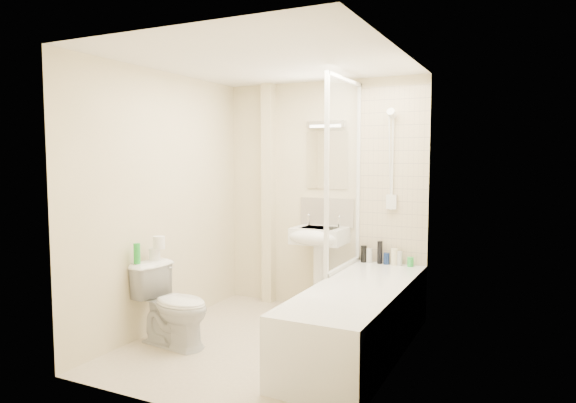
% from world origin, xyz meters
% --- Properties ---
extents(floor, '(2.50, 2.50, 0.00)m').
position_xyz_m(floor, '(0.00, 0.00, 0.00)').
color(floor, beige).
rests_on(floor, ground).
extents(wall_back, '(2.20, 0.02, 2.40)m').
position_xyz_m(wall_back, '(0.00, 1.25, 1.20)').
color(wall_back, beige).
rests_on(wall_back, ground).
extents(wall_left, '(0.02, 2.50, 2.40)m').
position_xyz_m(wall_left, '(-1.10, 0.00, 1.20)').
color(wall_left, beige).
rests_on(wall_left, ground).
extents(wall_right, '(0.02, 2.50, 2.40)m').
position_xyz_m(wall_right, '(1.10, 0.00, 1.20)').
color(wall_right, beige).
rests_on(wall_right, ground).
extents(ceiling, '(2.20, 2.50, 0.02)m').
position_xyz_m(ceiling, '(0.00, 0.00, 2.40)').
color(ceiling, white).
rests_on(ceiling, wall_back).
extents(tile_back, '(0.70, 0.01, 1.75)m').
position_xyz_m(tile_back, '(0.75, 1.24, 1.42)').
color(tile_back, beige).
rests_on(tile_back, wall_back).
extents(tile_right, '(0.01, 2.10, 1.75)m').
position_xyz_m(tile_right, '(1.09, 0.20, 1.42)').
color(tile_right, beige).
rests_on(tile_right, wall_right).
extents(pipe_boxing, '(0.12, 0.12, 2.40)m').
position_xyz_m(pipe_boxing, '(-0.62, 1.19, 1.20)').
color(pipe_boxing, beige).
rests_on(pipe_boxing, ground).
extents(splashback, '(0.60, 0.02, 0.30)m').
position_xyz_m(splashback, '(0.05, 1.24, 1.03)').
color(splashback, beige).
rests_on(splashback, wall_back).
extents(mirror, '(0.46, 0.01, 0.60)m').
position_xyz_m(mirror, '(0.05, 1.24, 1.58)').
color(mirror, white).
rests_on(mirror, wall_back).
extents(strip_light, '(0.42, 0.07, 0.07)m').
position_xyz_m(strip_light, '(0.05, 1.22, 1.95)').
color(strip_light, silver).
rests_on(strip_light, wall_back).
extents(bathtub, '(0.70, 2.10, 0.55)m').
position_xyz_m(bathtub, '(0.75, 0.20, 0.29)').
color(bathtub, white).
rests_on(bathtub, ground).
extents(shower_screen, '(0.04, 0.92, 1.80)m').
position_xyz_m(shower_screen, '(0.40, 0.80, 1.45)').
color(shower_screen, white).
rests_on(shower_screen, bathtub).
extents(shower_fixture, '(0.10, 0.16, 0.99)m').
position_xyz_m(shower_fixture, '(0.75, 1.19, 1.55)').
color(shower_fixture, white).
rests_on(shower_fixture, wall_back).
extents(pedestal_sink, '(0.53, 0.48, 1.02)m').
position_xyz_m(pedestal_sink, '(0.05, 1.01, 0.71)').
color(pedestal_sink, white).
rests_on(pedestal_sink, ground).
extents(bottle_black_a, '(0.06, 0.06, 0.17)m').
position_xyz_m(bottle_black_a, '(0.49, 1.16, 0.63)').
color(bottle_black_a, black).
rests_on(bottle_black_a, bathtub).
extents(bottle_white_a, '(0.06, 0.06, 0.14)m').
position_xyz_m(bottle_white_a, '(0.55, 1.16, 0.62)').
color(bottle_white_a, silver).
rests_on(bottle_white_a, bathtub).
extents(bottle_black_b, '(0.05, 0.05, 0.23)m').
position_xyz_m(bottle_black_b, '(0.65, 1.16, 0.66)').
color(bottle_black_b, black).
rests_on(bottle_black_b, bathtub).
extents(bottle_blue, '(0.06, 0.06, 0.11)m').
position_xyz_m(bottle_blue, '(0.72, 1.16, 0.61)').
color(bottle_blue, navy).
rests_on(bottle_blue, bathtub).
extents(bottle_cream, '(0.07, 0.07, 0.16)m').
position_xyz_m(bottle_cream, '(0.80, 1.16, 0.63)').
color(bottle_cream, '#F5ECBE').
rests_on(bottle_cream, bathtub).
extents(bottle_white_b, '(0.05, 0.05, 0.14)m').
position_xyz_m(bottle_white_b, '(0.85, 1.16, 0.62)').
color(bottle_white_b, silver).
rests_on(bottle_white_b, bathtub).
extents(bottle_green, '(0.06, 0.06, 0.09)m').
position_xyz_m(bottle_green, '(0.96, 1.16, 0.60)').
color(bottle_green, green).
rests_on(bottle_green, bathtub).
extents(toilet, '(0.57, 0.79, 0.70)m').
position_xyz_m(toilet, '(-0.72, -0.35, 0.35)').
color(toilet, white).
rests_on(toilet, ground).
extents(toilet_roll_lower, '(0.10, 0.10, 0.11)m').
position_xyz_m(toilet_roll_lower, '(-0.99, -0.27, 0.75)').
color(toilet_roll_lower, white).
rests_on(toilet_roll_lower, toilet).
extents(toilet_roll_upper, '(0.10, 0.10, 0.11)m').
position_xyz_m(toilet_roll_upper, '(-0.94, -0.26, 0.86)').
color(toilet_roll_upper, white).
rests_on(toilet_roll_upper, toilet_roll_lower).
extents(green_bottle, '(0.06, 0.06, 0.17)m').
position_xyz_m(green_bottle, '(-1.02, -0.45, 0.79)').
color(green_bottle, green).
rests_on(green_bottle, toilet).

